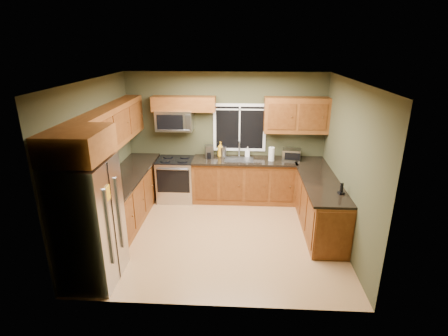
# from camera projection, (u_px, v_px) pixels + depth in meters

# --- Properties ---
(floor) EXTENTS (4.20, 4.20, 0.00)m
(floor) POSITION_uv_depth(u_px,v_px,m) (220.00, 235.00, 6.27)
(floor) COLOR #9F7246
(floor) RESTS_ON ground
(ceiling) EXTENTS (4.20, 4.20, 0.00)m
(ceiling) POSITION_uv_depth(u_px,v_px,m) (219.00, 81.00, 5.35)
(ceiling) COLOR white
(ceiling) RESTS_ON back_wall
(back_wall) EXTENTS (4.20, 0.00, 4.20)m
(back_wall) POSITION_uv_depth(u_px,v_px,m) (225.00, 136.00, 7.50)
(back_wall) COLOR #3A3B24
(back_wall) RESTS_ON ground
(front_wall) EXTENTS (4.20, 0.00, 4.20)m
(front_wall) POSITION_uv_depth(u_px,v_px,m) (210.00, 214.00, 4.12)
(front_wall) COLOR #3A3B24
(front_wall) RESTS_ON ground
(left_wall) EXTENTS (0.00, 3.60, 3.60)m
(left_wall) POSITION_uv_depth(u_px,v_px,m) (97.00, 161.00, 5.92)
(left_wall) COLOR #3A3B24
(left_wall) RESTS_ON ground
(right_wall) EXTENTS (0.00, 3.60, 3.60)m
(right_wall) POSITION_uv_depth(u_px,v_px,m) (348.00, 166.00, 5.70)
(right_wall) COLOR #3A3B24
(right_wall) RESTS_ON ground
(window) EXTENTS (1.12, 0.03, 1.02)m
(window) POSITION_uv_depth(u_px,v_px,m) (240.00, 128.00, 7.40)
(window) COLOR white
(window) RESTS_ON back_wall
(base_cabinets_left) EXTENTS (0.60, 2.65, 0.90)m
(base_cabinets_left) POSITION_uv_depth(u_px,v_px,m) (128.00, 198.00, 6.66)
(base_cabinets_left) COLOR brown
(base_cabinets_left) RESTS_ON ground
(countertop_left) EXTENTS (0.65, 2.65, 0.04)m
(countertop_left) POSITION_uv_depth(u_px,v_px,m) (127.00, 175.00, 6.50)
(countertop_left) COLOR black
(countertop_left) RESTS_ON base_cabinets_left
(base_cabinets_back) EXTENTS (2.17, 0.60, 0.90)m
(base_cabinets_back) POSITION_uv_depth(u_px,v_px,m) (244.00, 181.00, 7.50)
(base_cabinets_back) COLOR brown
(base_cabinets_back) RESTS_ON ground
(countertop_back) EXTENTS (2.17, 0.65, 0.04)m
(countertop_back) POSITION_uv_depth(u_px,v_px,m) (244.00, 161.00, 7.32)
(countertop_back) COLOR black
(countertop_back) RESTS_ON base_cabinets_back
(base_cabinets_peninsula) EXTENTS (0.60, 2.52, 0.90)m
(base_cabinets_peninsula) POSITION_uv_depth(u_px,v_px,m) (318.00, 201.00, 6.53)
(base_cabinets_peninsula) COLOR brown
(base_cabinets_peninsula) RESTS_ON ground
(countertop_peninsula) EXTENTS (0.65, 2.50, 0.04)m
(countertop_peninsula) POSITION_uv_depth(u_px,v_px,m) (319.00, 178.00, 6.38)
(countertop_peninsula) COLOR black
(countertop_peninsula) RESTS_ON base_cabinets_peninsula
(upper_cabinets_left) EXTENTS (0.33, 2.65, 0.72)m
(upper_cabinets_left) POSITION_uv_depth(u_px,v_px,m) (113.00, 126.00, 6.19)
(upper_cabinets_left) COLOR brown
(upper_cabinets_left) RESTS_ON left_wall
(upper_cabinets_back_left) EXTENTS (1.30, 0.33, 0.30)m
(upper_cabinets_back_left) POSITION_uv_depth(u_px,v_px,m) (184.00, 104.00, 7.15)
(upper_cabinets_back_left) COLOR brown
(upper_cabinets_back_left) RESTS_ON back_wall
(upper_cabinets_back_right) EXTENTS (1.30, 0.33, 0.72)m
(upper_cabinets_back_right) POSITION_uv_depth(u_px,v_px,m) (296.00, 115.00, 7.10)
(upper_cabinets_back_right) COLOR brown
(upper_cabinets_back_right) RESTS_ON back_wall
(upper_cabinet_over_fridge) EXTENTS (0.72, 0.90, 0.38)m
(upper_cabinet_over_fridge) POSITION_uv_depth(u_px,v_px,m) (77.00, 144.00, 4.45)
(upper_cabinet_over_fridge) COLOR brown
(upper_cabinet_over_fridge) RESTS_ON left_wall
(refrigerator) EXTENTS (0.74, 0.90, 1.80)m
(refrigerator) POSITION_uv_depth(u_px,v_px,m) (89.00, 223.00, 4.83)
(refrigerator) COLOR #B7B7BC
(refrigerator) RESTS_ON ground
(range) EXTENTS (0.76, 0.69, 0.94)m
(range) POSITION_uv_depth(u_px,v_px,m) (176.00, 179.00, 7.54)
(range) COLOR #B7B7BC
(range) RESTS_ON ground
(microwave) EXTENTS (0.76, 0.41, 0.42)m
(microwave) POSITION_uv_depth(u_px,v_px,m) (175.00, 120.00, 7.25)
(microwave) COLOR #B7B7BC
(microwave) RESTS_ON back_wall
(sink) EXTENTS (0.60, 0.42, 0.36)m
(sink) POSITION_uv_depth(u_px,v_px,m) (239.00, 159.00, 7.33)
(sink) COLOR slate
(sink) RESTS_ON countertop_back
(toaster_oven) EXTENTS (0.41, 0.34, 0.23)m
(toaster_oven) POSITION_uv_depth(u_px,v_px,m) (291.00, 155.00, 7.27)
(toaster_oven) COLOR #B7B7BC
(toaster_oven) RESTS_ON countertop_back
(coffee_maker) EXTENTS (0.20, 0.25, 0.27)m
(coffee_maker) POSITION_uv_depth(u_px,v_px,m) (209.00, 152.00, 7.38)
(coffee_maker) COLOR slate
(coffee_maker) RESTS_ON countertop_back
(kettle) EXTENTS (0.19, 0.19, 0.27)m
(kettle) POSITION_uv_depth(u_px,v_px,m) (223.00, 151.00, 7.46)
(kettle) COLOR #B7B7BC
(kettle) RESTS_ON countertop_back
(paper_towel_roll) EXTENTS (0.15, 0.15, 0.31)m
(paper_towel_roll) POSITION_uv_depth(u_px,v_px,m) (271.00, 154.00, 7.21)
(paper_towel_roll) COLOR white
(paper_towel_roll) RESTS_ON countertop_back
(soap_bottle_a) EXTENTS (0.16, 0.16, 0.33)m
(soap_bottle_a) POSITION_uv_depth(u_px,v_px,m) (220.00, 149.00, 7.44)
(soap_bottle_a) COLOR orange
(soap_bottle_a) RESTS_ON countertop_back
(soap_bottle_b) EXTENTS (0.10, 0.11, 0.21)m
(soap_bottle_b) POSITION_uv_depth(u_px,v_px,m) (248.00, 152.00, 7.48)
(soap_bottle_b) COLOR white
(soap_bottle_b) RESTS_ON countertop_back
(cordless_phone) EXTENTS (0.10, 0.10, 0.19)m
(cordless_phone) POSITION_uv_depth(u_px,v_px,m) (341.00, 191.00, 5.63)
(cordless_phone) COLOR black
(cordless_phone) RESTS_ON countertop_peninsula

